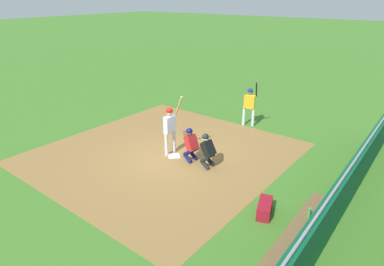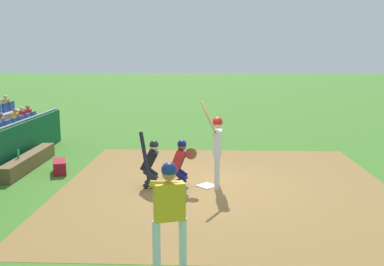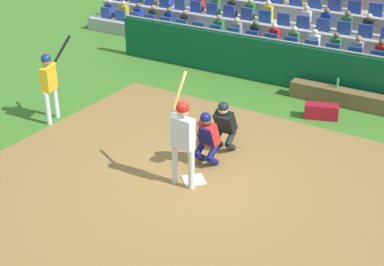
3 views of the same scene
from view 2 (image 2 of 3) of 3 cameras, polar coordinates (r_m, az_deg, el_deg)
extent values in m
plane|color=#3F7626|center=(11.61, 1.97, -7.02)|extent=(160.00, 160.00, 0.00)
cube|color=olive|center=(11.62, 4.46, -7.00)|extent=(9.11, 8.80, 0.01)
cube|color=white|center=(11.60, 1.97, -6.95)|extent=(0.62, 0.62, 0.02)
cylinder|color=silver|center=(11.60, 3.36, -4.75)|extent=(0.14, 0.14, 0.90)
cylinder|color=silver|center=(11.20, 3.29, -5.28)|extent=(0.14, 0.14, 0.90)
cube|color=silver|center=(11.22, 3.36, -1.23)|extent=(0.48, 0.25, 0.63)
sphere|color=#D9A38D|center=(11.14, 3.39, 1.16)|extent=(0.23, 0.23, 0.23)
sphere|color=red|center=(11.13, 3.39, 1.48)|extent=(0.26, 0.26, 0.26)
cylinder|color=silver|center=(11.12, 3.24, 0.25)|extent=(0.50, 0.17, 0.14)
cylinder|color=silver|center=(10.94, 3.21, 0.08)|extent=(0.18, 0.15, 0.13)
cylinder|color=tan|center=(10.86, 2.11, 2.24)|extent=(0.17, 0.44, 0.81)
sphere|color=black|center=(10.88, 3.07, 0.17)|extent=(0.06, 0.06, 0.06)
cylinder|color=#121557|center=(11.63, -1.48, -6.20)|extent=(0.17, 0.39, 0.34)
cylinder|color=#121557|center=(11.57, -1.48, -5.16)|extent=(0.17, 0.39, 0.33)
cylinder|color=#121557|center=(11.33, -1.67, -6.65)|extent=(0.17, 0.39, 0.34)
cylinder|color=#121557|center=(11.27, -1.68, -5.58)|extent=(0.17, 0.39, 0.33)
cube|color=red|center=(11.33, -1.83, -3.58)|extent=(0.45, 0.46, 0.60)
cube|color=#121557|center=(11.32, -1.22, -3.60)|extent=(0.40, 0.24, 0.45)
sphere|color=brown|center=(11.24, -1.33, -1.78)|extent=(0.22, 0.22, 0.22)
cube|color=black|center=(11.24, -1.33, -1.78)|extent=(0.21, 0.12, 0.20)
sphere|color=#121557|center=(11.23, -1.33, -1.48)|extent=(0.24, 0.24, 0.24)
cylinder|color=brown|center=(11.13, -0.13, -2.71)|extent=(0.09, 0.30, 0.30)
cylinder|color=red|center=(11.13, -1.04, -3.07)|extent=(0.13, 0.39, 0.22)
cylinder|color=black|center=(11.72, -5.37, -6.11)|extent=(0.14, 0.38, 0.34)
cylinder|color=black|center=(11.66, -5.39, -5.08)|extent=(0.14, 0.38, 0.33)
cylinder|color=black|center=(11.42, -5.55, -6.56)|extent=(0.14, 0.38, 0.34)
cylinder|color=black|center=(11.36, -5.57, -5.50)|extent=(0.14, 0.38, 0.33)
cube|color=black|center=(11.42, -5.62, -3.58)|extent=(0.42, 0.47, 0.60)
cube|color=black|center=(11.41, -5.05, -3.58)|extent=(0.38, 0.26, 0.43)
sphere|color=beige|center=(11.33, -5.02, -1.84)|extent=(0.22, 0.22, 0.22)
cube|color=black|center=(11.33, -5.02, -1.84)|extent=(0.20, 0.13, 0.19)
sphere|color=black|center=(11.32, -5.02, -1.54)|extent=(0.24, 0.24, 0.24)
cube|color=brown|center=(14.29, -20.69, -3.49)|extent=(3.56, 0.40, 0.44)
cylinder|color=green|center=(13.77, -21.91, -2.57)|extent=(0.07, 0.07, 0.26)
cube|color=maroon|center=(13.43, -17.05, -4.27)|extent=(0.93, 0.62, 0.38)
cylinder|color=silver|center=(7.22, -1.21, -14.34)|extent=(0.16, 0.16, 0.85)
cylinder|color=silver|center=(7.13, -4.70, -14.68)|extent=(0.16, 0.16, 0.85)
cube|color=gold|center=(6.90, -3.00, -9.00)|extent=(0.35, 0.52, 0.60)
sphere|color=#B17B53|center=(6.77, -3.03, -5.38)|extent=(0.22, 0.22, 0.22)
sphere|color=navy|center=(6.75, -3.04, -4.88)|extent=(0.25, 0.25, 0.25)
cylinder|color=gold|center=(6.83, -3.51, -6.69)|extent=(0.18, 0.51, 0.14)
cylinder|color=gold|center=(6.79, -5.10, -6.80)|extent=(0.11, 0.17, 0.13)
cylinder|color=black|center=(6.93, -6.19, -3.20)|extent=(0.51, 0.26, 0.75)
sphere|color=black|center=(6.80, -5.60, -6.57)|extent=(0.06, 0.06, 0.06)
cube|color=#293E96|center=(21.43, -20.14, 2.12)|extent=(0.44, 0.10, 0.42)
cube|color=red|center=(21.52, -20.77, 2.25)|extent=(0.32, 0.22, 0.52)
sphere|color=#A17752|center=(21.48, -20.83, 3.20)|extent=(0.19, 0.19, 0.19)
cube|color=#2A45A0|center=(20.79, -20.83, 1.85)|extent=(0.44, 0.10, 0.42)
cube|color=red|center=(20.88, -21.47, 1.98)|extent=(0.32, 0.22, 0.52)
sphere|color=beige|center=(20.84, -21.54, 2.96)|extent=(0.19, 0.19, 0.19)
cube|color=#2C4297|center=(20.15, -21.55, 1.57)|extent=(0.44, 0.10, 0.42)
cube|color=gold|center=(20.25, -22.22, 1.70)|extent=(0.32, 0.22, 0.52)
sphere|color=#AD7256|center=(20.20, -22.29, 2.71)|extent=(0.19, 0.19, 0.19)
cube|color=#1F3A9C|center=(19.52, -22.33, 1.26)|extent=(0.44, 0.10, 0.42)
cube|color=#24439F|center=(18.89, -23.16, 0.93)|extent=(0.44, 0.10, 0.42)
cube|color=#958E99|center=(18.99, -23.86, 1.08)|extent=(0.32, 0.22, 0.52)
sphere|color=brown|center=(18.94, -23.93, 2.16)|extent=(0.19, 0.19, 0.19)
cube|color=#264593|center=(21.76, -22.68, 3.32)|extent=(0.44, 0.10, 0.42)
cube|color=gold|center=(21.86, -23.29, 3.43)|extent=(0.32, 0.22, 0.52)
sphere|color=beige|center=(21.83, -23.36, 4.37)|extent=(0.19, 0.19, 0.19)
cube|color=#1E3D97|center=(21.13, -23.43, 3.09)|extent=(0.44, 0.10, 0.42)
camera|label=1|loc=(21.35, -19.79, 15.74)|focal=31.78mm
camera|label=3|loc=(18.31, 30.13, 16.86)|focal=50.63mm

